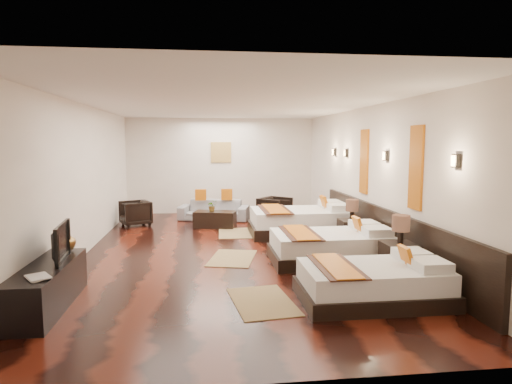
{
  "coord_description": "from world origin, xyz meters",
  "views": [
    {
      "loc": [
        -0.53,
        -8.3,
        2.08
      ],
      "look_at": [
        0.51,
        0.34,
        1.1
      ],
      "focal_mm": 30.76,
      "sensor_mm": 36.0,
      "label": 1
    }
  ],
  "objects": [
    {
      "name": "sconce_near",
      "position": [
        2.7,
        -3.0,
        1.85
      ],
      "size": [
        0.07,
        0.12,
        0.18
      ],
      "color": "black",
      "rests_on": "right_wall"
    },
    {
      "name": "table_plant",
      "position": [
        -0.32,
        2.43,
        0.54
      ],
      "size": [
        0.29,
        0.26,
        0.27
      ],
      "primitive_type": "imported",
      "rotation": [
        0.0,
        0.0,
        0.23
      ],
      "color": "#2A581D",
      "rests_on": "coffee_table"
    },
    {
      "name": "bed_near",
      "position": [
        1.69,
        -2.92,
        0.25
      ],
      "size": [
        1.91,
        1.2,
        0.73
      ],
      "color": "black",
      "rests_on": "floor"
    },
    {
      "name": "tv",
      "position": [
        -2.45,
        -2.45,
        0.79
      ],
      "size": [
        0.2,
        0.85,
        0.49
      ],
      "primitive_type": "imported",
      "rotation": [
        0.0,
        0.0,
        1.68
      ],
      "color": "black",
      "rests_on": "tv_console"
    },
    {
      "name": "back_wall",
      "position": [
        0.0,
        4.75,
        1.4
      ],
      "size": [
        5.5,
        0.01,
        2.8
      ],
      "primitive_type": "cube",
      "color": "silver",
      "rests_on": "floor"
    },
    {
      "name": "bed_far",
      "position": [
        1.7,
        1.36,
        0.3
      ],
      "size": [
        2.31,
        1.45,
        0.88
      ],
      "color": "black",
      "rests_on": "floor"
    },
    {
      "name": "jute_mat_far",
      "position": [
        0.18,
        1.62,
        0.01
      ],
      "size": [
        0.8,
        1.23,
        0.01
      ],
      "primitive_type": "cube",
      "rotation": [
        0.0,
        0.0,
        -0.04
      ],
      "color": "olive",
      "rests_on": "floor"
    },
    {
      "name": "jute_mat_near",
      "position": [
        0.22,
        -2.8,
        0.01
      ],
      "size": [
        0.89,
        1.28,
        0.01
      ],
      "primitive_type": "cube",
      "rotation": [
        0.0,
        0.0,
        0.12
      ],
      "color": "olive",
      "rests_on": "floor"
    },
    {
      "name": "gold_artwork",
      "position": [
        0.0,
        4.73,
        1.8
      ],
      "size": [
        0.6,
        0.04,
        0.6
      ],
      "primitive_type": "cube",
      "color": "#AD873F",
      "rests_on": "back_wall"
    },
    {
      "name": "sconce_far",
      "position": [
        2.7,
        1.4,
        1.85
      ],
      "size": [
        0.07,
        0.12,
        0.18
      ],
      "color": "black",
      "rests_on": "right_wall"
    },
    {
      "name": "tv_console",
      "position": [
        -2.5,
        -2.67,
        0.28
      ],
      "size": [
        0.5,
        1.8,
        0.55
      ],
      "primitive_type": "cube",
      "color": "black",
      "rests_on": "floor"
    },
    {
      "name": "bed_mid",
      "position": [
        1.7,
        -0.99,
        0.27
      ],
      "size": [
        2.08,
        1.31,
        0.79
      ],
      "color": "black",
      "rests_on": "floor"
    },
    {
      "name": "sconce_lounge",
      "position": [
        2.7,
        2.3,
        1.85
      ],
      "size": [
        0.07,
        0.12,
        0.18
      ],
      "color": "black",
      "rests_on": "right_wall"
    },
    {
      "name": "floor",
      "position": [
        0.0,
        0.0,
        0.0
      ],
      "size": [
        5.5,
        9.5,
        0.01
      ],
      "primitive_type": "cube",
      "color": "black",
      "rests_on": "ground"
    },
    {
      "name": "ceiling",
      "position": [
        0.0,
        0.0,
        2.8
      ],
      "size": [
        5.5,
        9.5,
        0.01
      ],
      "primitive_type": "cube",
      "color": "white",
      "rests_on": "floor"
    },
    {
      "name": "nightstand_b",
      "position": [
        2.44,
        0.14,
        0.33
      ],
      "size": [
        0.48,
        0.48,
        0.94
      ],
      "color": "black",
      "rests_on": "floor"
    },
    {
      "name": "armchair_left",
      "position": [
        -2.24,
        2.86,
        0.32
      ],
      "size": [
        0.91,
        0.9,
        0.63
      ],
      "primitive_type": "imported",
      "rotation": [
        0.0,
        0.0,
        -1.15
      ],
      "color": "black",
      "rests_on": "floor"
    },
    {
      "name": "coffee_table",
      "position": [
        -0.26,
        2.41,
        0.2
      ],
      "size": [
        1.1,
        0.74,
        0.4
      ],
      "primitive_type": "cube",
      "rotation": [
        0.0,
        0.0,
        -0.26
      ],
      "color": "black",
      "rests_on": "floor"
    },
    {
      "name": "jute_mat_mid",
      "position": [
        -0.03,
        -0.57,
        0.01
      ],
      "size": [
        1.01,
        1.34,
        0.01
      ],
      "primitive_type": "cube",
      "rotation": [
        0.0,
        0.0,
        -0.24
      ],
      "color": "olive",
      "rests_on": "floor"
    },
    {
      "name": "orange_panel_a",
      "position": [
        2.73,
        -1.9,
        1.7
      ],
      "size": [
        0.04,
        0.4,
        1.3
      ],
      "primitive_type": "cube",
      "color": "#D86014",
      "rests_on": "right_wall"
    },
    {
      "name": "sconce_mid",
      "position": [
        2.7,
        -0.8,
        1.85
      ],
      "size": [
        0.07,
        0.12,
        0.18
      ],
      "color": "black",
      "rests_on": "right_wall"
    },
    {
      "name": "book",
      "position": [
        -2.5,
        -3.28,
        0.56
      ],
      "size": [
        0.36,
        0.38,
        0.03
      ],
      "primitive_type": "imported",
      "rotation": [
        0.0,
        0.0,
        0.59
      ],
      "color": "black",
      "rests_on": "tv_console"
    },
    {
      "name": "armchair_right",
      "position": [
        1.33,
        2.96,
        0.33
      ],
      "size": [
        1.01,
        1.01,
        0.66
      ],
      "primitive_type": "imported",
      "rotation": [
        0.0,
        0.0,
        0.84
      ],
      "color": "black",
      "rests_on": "floor"
    },
    {
      "name": "right_wall",
      "position": [
        2.75,
        0.0,
        1.4
      ],
      "size": [
        0.01,
        9.5,
        2.8
      ],
      "primitive_type": "cube",
      "color": "silver",
      "rests_on": "floor"
    },
    {
      "name": "orange_panel_b",
      "position": [
        2.73,
        0.3,
        1.7
      ],
      "size": [
        0.04,
        0.4,
        1.3
      ],
      "primitive_type": "cube",
      "color": "#D86014",
      "rests_on": "right_wall"
    },
    {
      "name": "nightstand_a",
      "position": [
        2.44,
        -2.06,
        0.35
      ],
      "size": [
        0.5,
        0.5,
        0.99
      ],
      "color": "black",
      "rests_on": "floor"
    },
    {
      "name": "sofa",
      "position": [
        -0.26,
        3.46,
        0.27
      ],
      "size": [
        1.97,
        1.16,
        0.54
      ],
      "primitive_type": "imported",
      "rotation": [
        0.0,
        0.0,
        -0.25
      ],
      "color": "gray",
      "rests_on": "floor"
    },
    {
      "name": "left_wall",
      "position": [
        -2.75,
        0.0,
        1.4
      ],
      "size": [
        0.01,
        9.5,
        2.8
      ],
      "primitive_type": "cube",
      "color": "silver",
      "rests_on": "floor"
    },
    {
      "name": "figurine",
      "position": [
        -2.5,
        -1.95,
        0.72
      ],
      "size": [
        0.4,
        0.4,
        0.33
      ],
      "primitive_type": "imported",
      "rotation": [
        0.0,
        0.0,
        -0.31
      ],
      "color": "brown",
      "rests_on": "tv_console"
    },
    {
      "name": "headboard_panel",
      "position": [
        2.71,
        -0.8,
        0.45
      ],
      "size": [
        0.08,
        6.6,
        0.9
      ],
      "primitive_type": "cube",
      "color": "black",
      "rests_on": "floor"
    }
  ]
}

